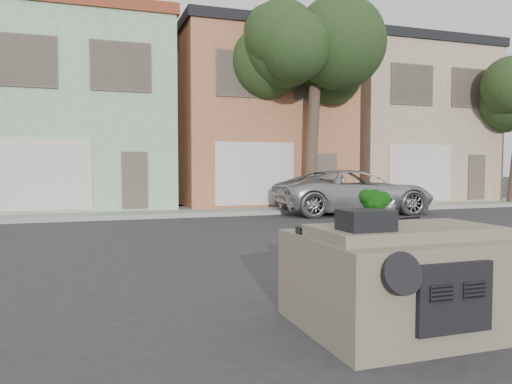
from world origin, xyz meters
TOP-DOWN VIEW (x-y plane):
  - ground_plane at (0.00, 0.00)m, footprint 120.00×120.00m
  - sidewalk at (0.00, 10.50)m, footprint 40.00×3.00m
  - townhouse_mint at (-3.50, 14.50)m, footprint 7.20×8.20m
  - townhouse_tan at (4.00, 14.50)m, footprint 7.20×8.20m
  - townhouse_beige at (11.50, 14.50)m, footprint 7.20×8.20m
  - silver_pickup at (6.07, 8.46)m, footprint 5.97×3.13m
  - tree_near at (5.00, 9.80)m, footprint 4.40×4.00m
  - car_dashboard at (0.00, -3.00)m, footprint 2.00×1.80m
  - instrument_hump at (-0.58, -3.35)m, footprint 0.48×0.38m
  - wiper_arm at (0.28, -2.62)m, footprint 0.69×0.15m
  - broccoli at (-0.21, -2.92)m, footprint 0.34×0.34m

SIDE VIEW (x-z plane):
  - ground_plane at x=0.00m, z-range 0.00..0.00m
  - silver_pickup at x=6.07m, z-range -0.80..0.80m
  - sidewalk at x=0.00m, z-range 0.00..0.15m
  - car_dashboard at x=0.00m, z-range 0.00..1.12m
  - wiper_arm at x=0.28m, z-range 1.12..1.14m
  - instrument_hump at x=-0.58m, z-range 1.12..1.32m
  - broccoli at x=-0.21m, z-range 1.12..1.51m
  - townhouse_mint at x=-3.50m, z-range 0.00..7.55m
  - townhouse_tan at x=4.00m, z-range 0.00..7.55m
  - townhouse_beige at x=11.50m, z-range 0.00..7.55m
  - tree_near at x=5.00m, z-range 0.00..8.50m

